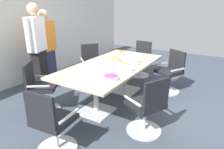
# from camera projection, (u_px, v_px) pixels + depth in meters

# --- Properties ---
(ground_plane) EXTENTS (10.00, 10.00, 0.01)m
(ground_plane) POSITION_uv_depth(u_px,v_px,m) (112.00, 100.00, 4.09)
(ground_plane) COLOR #3D4754
(back_wall) EXTENTS (8.00, 0.10, 2.80)m
(back_wall) POSITION_uv_depth(u_px,v_px,m) (27.00, 24.00, 4.79)
(back_wall) COLOR silver
(back_wall) RESTS_ON ground
(conference_table) EXTENTS (2.40, 1.20, 0.75)m
(conference_table) POSITION_uv_depth(u_px,v_px,m) (112.00, 71.00, 3.88)
(conference_table) COLOR #CCB793
(conference_table) RESTS_ON ground
(office_chair_0) EXTENTS (0.73, 0.73, 0.91)m
(office_chair_0) POSITION_uv_depth(u_px,v_px,m) (147.00, 109.00, 2.92)
(office_chair_0) COLOR silver
(office_chair_0) RESTS_ON ground
(office_chair_1) EXTENTS (0.74, 0.74, 0.91)m
(office_chair_1) POSITION_uv_depth(u_px,v_px,m) (170.00, 74.00, 4.37)
(office_chair_1) COLOR silver
(office_chair_1) RESTS_ON ground
(office_chair_2) EXTENTS (0.56, 0.56, 0.91)m
(office_chair_2) POSITION_uv_depth(u_px,v_px,m) (140.00, 61.00, 5.38)
(office_chair_2) COLOR silver
(office_chair_2) RESTS_ON ground
(office_chair_3) EXTENTS (0.76, 0.76, 0.91)m
(office_chair_3) POSITION_uv_depth(u_px,v_px,m) (92.00, 65.00, 4.99)
(office_chair_3) COLOR silver
(office_chair_3) RESTS_ON ground
(office_chair_4) EXTENTS (0.75, 0.75, 0.91)m
(office_chair_4) POSITION_uv_depth(u_px,v_px,m) (40.00, 90.00, 3.56)
(office_chair_4) COLOR silver
(office_chair_4) RESTS_ON ground
(office_chair_5) EXTENTS (0.59, 0.59, 0.91)m
(office_chair_5) POSITION_uv_depth(u_px,v_px,m) (52.00, 125.00, 2.53)
(office_chair_5) COLOR silver
(office_chair_5) RESTS_ON ground
(person_standing_0) EXTENTS (0.60, 0.35, 1.88)m
(person_standing_0) POSITION_uv_depth(u_px,v_px,m) (37.00, 46.00, 4.27)
(person_standing_0) COLOR black
(person_standing_0) RESTS_ON ground
(person_standing_1) EXTENTS (0.62, 0.27, 1.75)m
(person_standing_1) POSITION_uv_depth(u_px,v_px,m) (47.00, 47.00, 4.59)
(person_standing_1) COLOR #232842
(person_standing_1) RESTS_ON ground
(snack_bowl_pretzels) EXTENTS (0.18, 0.18, 0.11)m
(snack_bowl_pretzels) POSITION_uv_depth(u_px,v_px,m) (120.00, 53.00, 4.55)
(snack_bowl_pretzels) COLOR white
(snack_bowl_pretzels) RESTS_ON conference_table
(snack_bowl_candy_mix) EXTENTS (0.25, 0.25, 0.08)m
(snack_bowl_candy_mix) POSITION_uv_depth(u_px,v_px,m) (111.00, 77.00, 3.09)
(snack_bowl_candy_mix) COLOR white
(snack_bowl_candy_mix) RESTS_ON conference_table
(snack_bowl_chips_yellow) EXTENTS (0.24, 0.24, 0.09)m
(snack_bowl_chips_yellow) POSITION_uv_depth(u_px,v_px,m) (115.00, 59.00, 4.04)
(snack_bowl_chips_yellow) COLOR beige
(snack_bowl_chips_yellow) RESTS_ON conference_table
(donut_platter) EXTENTS (0.39, 0.38, 0.04)m
(donut_platter) POSITION_uv_depth(u_px,v_px,m) (131.00, 62.00, 3.93)
(donut_platter) COLOR white
(donut_platter) RESTS_ON conference_table
(plate_stack) EXTENTS (0.24, 0.24, 0.04)m
(plate_stack) POSITION_uv_depth(u_px,v_px,m) (127.00, 69.00, 3.51)
(plate_stack) COLOR white
(plate_stack) RESTS_ON conference_table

